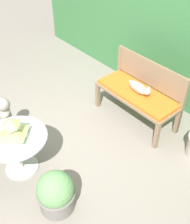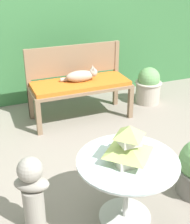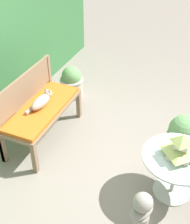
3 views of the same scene
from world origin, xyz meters
name	(u,v)px [view 1 (image 1 of 3)]	position (x,y,z in m)	size (l,w,h in m)	color
ground	(65,148)	(0.00, 0.00, 0.00)	(30.00, 30.00, 0.00)	gray
foliage_hedge_back	(181,25)	(0.00, 2.35, 1.19)	(6.40, 0.70, 2.39)	#38703D
garden_bench	(137,96)	(0.20, 1.23, 0.45)	(1.32, 0.54, 0.53)	#7F664C
bench_backrest	(150,77)	(0.20, 1.48, 0.68)	(1.32, 0.06, 0.95)	#7F664C
cat	(139,88)	(0.22, 1.24, 0.60)	(0.48, 0.19, 0.20)	#A89989
patio_table	(16,144)	(-0.08, -0.65, 0.46)	(0.79, 0.79, 0.58)	#B7B7B2
pagoda_birdhouse	(13,129)	(-0.08, -0.65, 0.70)	(0.32, 0.32, 0.30)	beige
garden_bust	(6,115)	(-0.80, -0.46, 0.36)	(0.32, 0.27, 0.65)	gray
potted_plant_hedge_corner	(56,193)	(0.70, -0.61, 0.26)	(0.44, 0.44, 0.54)	slate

